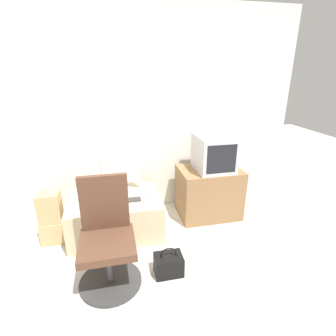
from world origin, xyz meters
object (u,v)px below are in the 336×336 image
object	(u,v)px
keyboard	(126,200)
handbag	(169,264)
main_monitor	(122,174)
cardboard_box_lower	(54,230)
crt_tv	(214,153)
office_chair	(107,242)
mouse	(147,199)

from	to	relation	value
keyboard	handbag	xyz separation A→B (m)	(0.33, -0.72, -0.35)
main_monitor	cardboard_box_lower	distance (m)	0.99
crt_tv	office_chair	size ratio (longest dim) A/B	0.49
keyboard	office_chair	distance (m)	0.70
mouse	handbag	size ratio (longest dim) A/B	0.22
mouse	cardboard_box_lower	size ratio (longest dim) A/B	0.24
main_monitor	crt_tv	world-z (taller)	crt_tv
crt_tv	office_chair	world-z (taller)	crt_tv
crt_tv	handbag	distance (m)	1.44
main_monitor	keyboard	xyz separation A→B (m)	(0.02, -0.30, -0.20)
office_chair	handbag	world-z (taller)	office_chair
main_monitor	keyboard	distance (m)	0.36
crt_tv	cardboard_box_lower	xyz separation A→B (m)	(-1.94, -0.14, -0.74)
keyboard	office_chair	xyz separation A→B (m)	(-0.22, -0.66, -0.05)
cardboard_box_lower	handbag	xyz separation A→B (m)	(1.16, -0.79, -0.03)
keyboard	handbag	world-z (taller)	keyboard
cardboard_box_lower	keyboard	bearing A→B (deg)	-4.81
keyboard	crt_tv	world-z (taller)	crt_tv
mouse	main_monitor	bearing A→B (deg)	127.69
keyboard	mouse	bearing A→B (deg)	-6.24
keyboard	cardboard_box_lower	xyz separation A→B (m)	(-0.83, 0.07, -0.32)
main_monitor	cardboard_box_lower	world-z (taller)	main_monitor
keyboard	handbag	size ratio (longest dim) A/B	1.10
mouse	office_chair	xyz separation A→B (m)	(-0.45, -0.64, -0.06)
office_chair	cardboard_box_lower	size ratio (longest dim) A/B	3.72
main_monitor	crt_tv	xyz separation A→B (m)	(1.14, -0.09, 0.22)
keyboard	mouse	size ratio (longest dim) A/B	5.06
main_monitor	office_chair	distance (m)	1.01
mouse	office_chair	bearing A→B (deg)	-125.22
keyboard	crt_tv	xyz separation A→B (m)	(1.11, 0.21, 0.41)
crt_tv	cardboard_box_lower	distance (m)	2.08
keyboard	cardboard_box_lower	size ratio (longest dim) A/B	1.23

